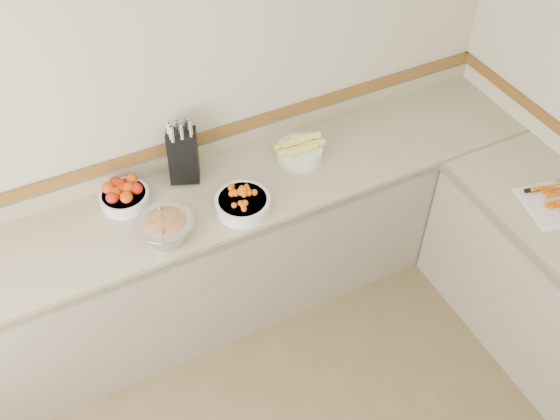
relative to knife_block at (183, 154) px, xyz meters
name	(u,v)px	position (x,y,z in m)	size (l,w,h in m)	color
back_wall	(161,109)	(-0.05, 0.10, 0.25)	(4.00, 4.00, 0.00)	beige
counter_back	(200,259)	(-0.05, -0.22, -0.60)	(4.00, 0.65, 1.08)	tan
knife_block	(183,154)	(0.00, 0.00, 0.00)	(0.21, 0.23, 0.37)	black
tomato_bowl	(124,195)	(-0.36, -0.05, -0.09)	(0.26, 0.26, 0.13)	white
cherry_tomato_bowl	(243,202)	(0.17, -0.37, -0.10)	(0.29, 0.29, 0.15)	white
corn_bowl	(299,150)	(0.62, -0.15, -0.09)	(0.29, 0.26, 0.15)	white
rhubarb_bowl	(166,228)	(-0.24, -0.40, -0.07)	(0.28, 0.28, 0.16)	#B2B2BA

